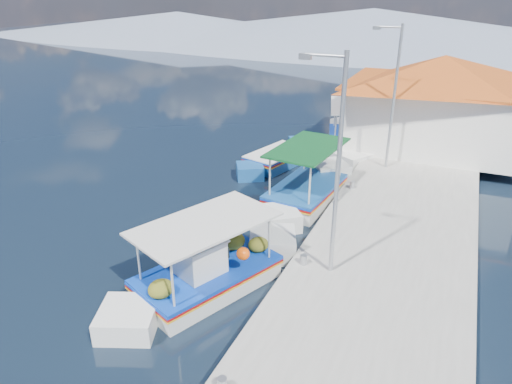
% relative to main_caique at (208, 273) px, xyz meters
% --- Properties ---
extents(ground, '(160.00, 160.00, 0.00)m').
position_rel_main_caique_xyz_m(ground, '(-1.47, -0.55, -0.45)').
color(ground, black).
rests_on(ground, ground).
extents(quay, '(5.00, 44.00, 0.50)m').
position_rel_main_caique_xyz_m(quay, '(4.43, 5.45, -0.20)').
color(quay, '#A5A19A').
rests_on(quay, ground).
extents(bollards, '(0.20, 17.20, 0.30)m').
position_rel_main_caique_xyz_m(bollards, '(2.33, 4.70, 0.20)').
color(bollards, '#A5A8AD').
rests_on(bollards, quay).
extents(main_caique, '(3.78, 6.51, 2.32)m').
position_rel_main_caique_xyz_m(main_caique, '(0.00, 0.00, 0.00)').
color(main_caique, silver).
rests_on(main_caique, ground).
extents(caique_green_canopy, '(2.47, 6.82, 2.56)m').
position_rel_main_caique_xyz_m(caique_green_canopy, '(0.72, 6.58, -0.06)').
color(caique_green_canopy, silver).
rests_on(caique_green_canopy, ground).
extents(caique_blue_hull, '(2.66, 5.57, 1.03)m').
position_rel_main_caique_xyz_m(caique_blue_hull, '(-1.86, 9.98, -0.17)').
color(caique_blue_hull, '#174A8B').
rests_on(caique_blue_hull, ground).
extents(caique_far, '(3.43, 7.11, 2.58)m').
position_rel_main_caique_xyz_m(caique_far, '(0.77, 13.76, 0.03)').
color(caique_far, silver).
rests_on(caique_far, ground).
extents(harbor_building, '(10.49, 10.49, 4.40)m').
position_rel_main_caique_xyz_m(harbor_building, '(4.72, 14.45, 2.33)').
color(harbor_building, white).
rests_on(harbor_building, quay).
extents(lamp_post_near, '(1.21, 0.14, 6.00)m').
position_rel_main_caique_xyz_m(lamp_post_near, '(3.03, 1.45, 3.40)').
color(lamp_post_near, '#A5A8AD').
rests_on(lamp_post_near, quay).
extents(lamp_post_far, '(1.21, 0.14, 6.00)m').
position_rel_main_caique_xyz_m(lamp_post_far, '(3.03, 10.45, 3.40)').
color(lamp_post_far, '#A5A8AD').
rests_on(lamp_post_far, quay).
extents(mountain_ridge, '(171.40, 96.00, 5.50)m').
position_rel_main_caique_xyz_m(mountain_ridge, '(5.07, 55.45, 1.59)').
color(mountain_ridge, slate).
rests_on(mountain_ridge, ground).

